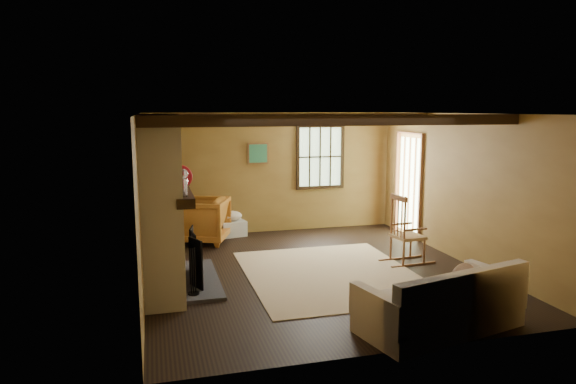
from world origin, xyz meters
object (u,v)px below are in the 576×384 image
object	(u,v)px
sofa	(443,307)
armchair	(202,220)
rocking_chair	(406,234)
laundry_basket	(232,228)
fireplace	(162,208)

from	to	relation	value
sofa	armchair	size ratio (longest dim) A/B	2.20
rocking_chair	laundry_basket	world-z (taller)	rocking_chair
fireplace	sofa	xyz separation A→B (m)	(2.98, -2.40, -0.83)
rocking_chair	laundry_basket	xyz separation A→B (m)	(-2.44, 2.49, -0.32)
fireplace	laundry_basket	xyz separation A→B (m)	(1.36, 2.55, -0.95)
rocking_chair	armchair	distance (m)	3.73
sofa	rocking_chair	bearing A→B (deg)	58.26
fireplace	laundry_basket	bearing A→B (deg)	62.01
sofa	armchair	xyz separation A→B (m)	(-2.24, 4.60, 0.15)
fireplace	armchair	xyz separation A→B (m)	(0.74, 2.20, -0.68)
armchair	fireplace	bearing A→B (deg)	2.39
sofa	armchair	bearing A→B (deg)	102.65
laundry_basket	sofa	bearing A→B (deg)	-71.87
rocking_chair	sofa	distance (m)	2.60
laundry_basket	fireplace	bearing A→B (deg)	-117.99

